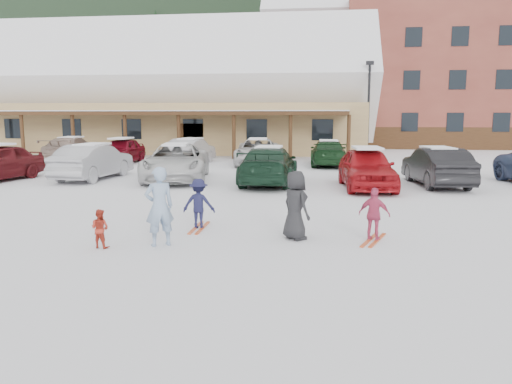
# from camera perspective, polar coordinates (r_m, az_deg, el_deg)

# --- Properties ---
(ground) EXTENTS (160.00, 160.00, 0.00)m
(ground) POSITION_cam_1_polar(r_m,az_deg,el_deg) (11.15, -2.18, -5.84)
(ground) COLOR white
(ground) RESTS_ON ground
(forested_hillside) EXTENTS (300.00, 70.00, 38.00)m
(forested_hillside) POSITION_cam_1_polar(r_m,az_deg,el_deg) (97.02, 6.32, 18.43)
(forested_hillside) COLOR black
(forested_hillside) RESTS_ON ground
(day_lodge) EXTENTS (29.12, 12.50, 10.38)m
(day_lodge) POSITION_cam_1_polar(r_m,az_deg,el_deg) (40.09, -8.58, 10.38)
(day_lodge) COLOR tan
(day_lodge) RESTS_ON ground
(alpine_hotel) EXTENTS (31.48, 14.01, 21.48)m
(alpine_hotel) POSITION_cam_1_polar(r_m,az_deg,el_deg) (50.56, 22.19, 14.84)
(alpine_hotel) COLOR brown
(alpine_hotel) RESTS_ON ground
(lamp_post) EXTENTS (0.50, 0.25, 6.24)m
(lamp_post) POSITION_cam_1_polar(r_m,az_deg,el_deg) (34.02, 12.74, 9.84)
(lamp_post) COLOR black
(lamp_post) RESTS_ON ground
(conifer_2) EXTENTS (5.28, 5.28, 12.24)m
(conifer_2) POSITION_cam_1_polar(r_m,az_deg,el_deg) (61.61, -24.47, 11.83)
(conifer_2) COLOR black
(conifer_2) RESTS_ON ground
(conifer_3) EXTENTS (3.96, 3.96, 9.18)m
(conifer_3) POSITION_cam_1_polar(r_m,az_deg,el_deg) (54.86, 11.78, 11.09)
(conifer_3) COLOR black
(conifer_3) RESTS_ON ground
(adult_skier) EXTENTS (0.76, 0.69, 1.73)m
(adult_skier) POSITION_cam_1_polar(r_m,az_deg,el_deg) (10.95, -10.99, -1.64)
(adult_skier) COLOR #88A2C2
(adult_skier) RESTS_ON ground
(toddler_red) EXTENTS (0.46, 0.39, 0.84)m
(toddler_red) POSITION_cam_1_polar(r_m,az_deg,el_deg) (11.18, -17.40, -4.00)
(toddler_red) COLOR #B13020
(toddler_red) RESTS_ON ground
(child_navy) EXTENTS (0.81, 0.47, 1.25)m
(child_navy) POSITION_cam_1_polar(r_m,az_deg,el_deg) (12.52, -6.56, -1.34)
(child_navy) COLOR #17183A
(child_navy) RESTS_ON ground
(skis_child_navy) EXTENTS (0.21, 1.40, 0.03)m
(skis_child_navy) POSITION_cam_1_polar(r_m,az_deg,el_deg) (12.64, -6.51, -4.06)
(skis_child_navy) COLOR #C7491C
(skis_child_navy) RESTS_ON ground
(child_magenta) EXTENTS (0.77, 0.52, 1.21)m
(child_magenta) POSITION_cam_1_polar(r_m,az_deg,el_deg) (11.53, 13.37, -2.51)
(child_magenta) COLOR #C63F65
(child_magenta) RESTS_ON ground
(skis_child_magenta) EXTENTS (0.66, 1.39, 0.03)m
(skis_child_magenta) POSITION_cam_1_polar(r_m,az_deg,el_deg) (11.65, 13.27, -5.36)
(skis_child_magenta) COLOR #C7491C
(skis_child_magenta) RESTS_ON ground
(bystander_dark) EXTENTS (0.88, 0.91, 1.58)m
(bystander_dark) POSITION_cam_1_polar(r_m,az_deg,el_deg) (11.36, 4.54, -1.52)
(bystander_dark) COLOR black
(bystander_dark) RESTS_ON ground
(parked_car_1) EXTENTS (1.97, 4.79, 1.54)m
(parked_car_1) POSITION_cam_1_polar(r_m,az_deg,el_deg) (23.06, -18.12, 3.32)
(parked_car_1) COLOR #A5A5AA
(parked_car_1) RESTS_ON ground
(parked_car_2) EXTENTS (3.51, 5.98, 1.56)m
(parked_car_2) POSITION_cam_1_polar(r_m,az_deg,el_deg) (21.83, -9.11, 3.38)
(parked_car_2) COLOR silver
(parked_car_2) RESTS_ON ground
(parked_car_3) EXTENTS (2.17, 5.27, 1.52)m
(parked_car_3) POSITION_cam_1_polar(r_m,az_deg,el_deg) (20.39, 1.48, 3.05)
(parked_car_3) COLOR #143020
(parked_car_3) RESTS_ON ground
(parked_car_4) EXTENTS (2.17, 4.73, 1.57)m
(parked_car_4) POSITION_cam_1_polar(r_m,az_deg,el_deg) (19.63, 12.52, 2.69)
(parked_car_4) COLOR #AF141A
(parked_car_4) RESTS_ON ground
(parked_car_5) EXTENTS (2.08, 4.77, 1.52)m
(parked_car_5) POSITION_cam_1_polar(r_m,az_deg,el_deg) (21.18, 19.96, 2.74)
(parked_car_5) COLOR black
(parked_car_5) RESTS_ON ground
(parked_car_7) EXTENTS (2.57, 5.32, 1.49)m
(parked_car_7) POSITION_cam_1_polar(r_m,az_deg,el_deg) (31.66, -20.32, 4.56)
(parked_car_7) COLOR gray
(parked_car_7) RESTS_ON ground
(parked_car_8) EXTENTS (1.81, 4.35, 1.47)m
(parked_car_8) POSITION_cam_1_polar(r_m,az_deg,el_deg) (29.90, -15.12, 4.56)
(parked_car_8) COLOR maroon
(parked_car_8) RESTS_ON ground
(parked_car_9) EXTENTS (2.11, 4.60, 1.46)m
(parked_car_9) POSITION_cam_1_polar(r_m,az_deg,el_deg) (28.85, -7.49, 4.63)
(parked_car_9) COLOR #A6A5A9
(parked_car_9) RESTS_ON ground
(parked_car_10) EXTENTS (2.89, 5.52, 1.48)m
(parked_car_10) POSITION_cam_1_polar(r_m,az_deg,el_deg) (28.08, 0.24, 4.62)
(parked_car_10) COLOR silver
(parked_car_10) RESTS_ON ground
(parked_car_11) EXTENTS (2.01, 4.85, 1.40)m
(parked_car_11) POSITION_cam_1_polar(r_m,az_deg,el_deg) (27.98, 8.27, 4.42)
(parked_car_11) COLOR #143719
(parked_car_11) RESTS_ON ground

